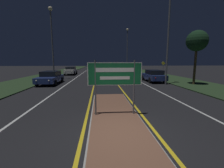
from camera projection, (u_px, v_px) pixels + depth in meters
ground_plane at (120, 136)px, 4.96m from camera, size 160.00×160.00×0.00m
median_island at (115, 115)px, 6.71m from camera, size 2.13×8.39×0.10m
verge_left at (44, 77)px, 23.88m from camera, size 5.00×100.00×0.08m
verge_right at (159, 76)px, 25.45m from camera, size 5.00×100.00×0.08m
centre_line_yellow_left at (97, 74)px, 29.49m from camera, size 0.12×70.00×0.01m
centre_line_yellow_right at (109, 74)px, 29.70m from camera, size 0.12×70.00×0.01m
lane_line_white_left at (81, 74)px, 29.25m from camera, size 0.12×70.00×0.01m
lane_line_white_right at (124, 74)px, 29.94m from camera, size 0.12×70.00×0.01m
edge_line_white_left at (66, 74)px, 29.00m from camera, size 0.10×70.00×0.01m
edge_line_white_right at (139, 74)px, 30.19m from camera, size 0.10×70.00×0.01m
highway_sign at (115, 76)px, 6.45m from camera, size 2.35×0.07×2.40m
streetlight_left_near at (52, 34)px, 19.13m from camera, size 0.52×0.52×9.23m
streetlight_right_near at (169, 16)px, 14.90m from camera, size 0.61×0.61×10.07m
streetlight_right_far at (127, 44)px, 36.16m from camera, size 0.56×0.56×10.25m
car_receding_0 at (154, 76)px, 18.05m from camera, size 1.92×4.36×1.43m
car_receding_1 at (117, 71)px, 26.03m from camera, size 1.95×4.17×1.51m
car_receding_2 at (112, 68)px, 36.12m from camera, size 1.94×4.60×1.49m
car_approaching_0 at (51, 77)px, 16.27m from camera, size 1.99×4.57×1.39m
car_approaching_1 at (71, 70)px, 27.60m from camera, size 1.85×4.44×1.44m
warning_sign at (163, 67)px, 23.68m from camera, size 0.60×0.06×2.35m
roadside_palm_right at (197, 41)px, 15.00m from camera, size 2.08×2.08×5.44m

